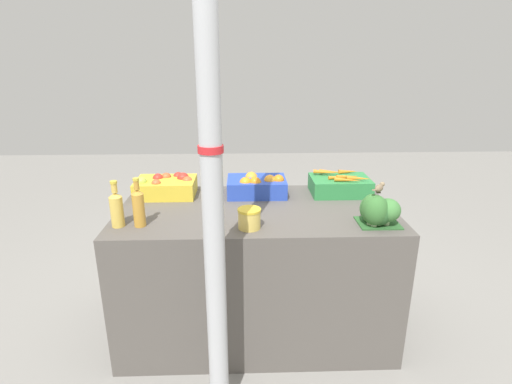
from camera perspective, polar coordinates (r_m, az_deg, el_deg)
ground_plane at (r=2.81m, az=-0.00°, el=-18.45°), size 10.00×10.00×0.00m
market_table at (r=2.58m, az=-0.00°, el=-11.00°), size 1.63×0.86×0.84m
support_pole at (r=1.62m, az=-6.44°, el=4.37°), size 0.10×0.10×2.60m
apple_crate at (r=2.66m, az=-12.63°, el=0.85°), size 0.38×0.27×0.14m
orange_crate at (r=2.61m, az=0.13°, el=0.94°), size 0.38×0.27×0.14m
carrot_crate at (r=2.69m, az=11.91°, el=0.99°), size 0.38×0.27×0.14m
broccoli_pile at (r=2.21m, az=16.94°, el=-2.54°), size 0.22×0.20×0.18m
juice_bottle_golden at (r=2.23m, az=-19.30°, el=-2.18°), size 0.07×0.07×0.25m
juice_bottle_amber at (r=2.20m, az=-16.44°, el=-1.99°), size 0.06×0.06×0.27m
pickle_jar at (r=2.10m, az=-0.96°, el=-3.79°), size 0.12×0.12×0.11m
sparrow_bird at (r=2.19m, az=17.21°, el=0.57°), size 0.10×0.11×0.05m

